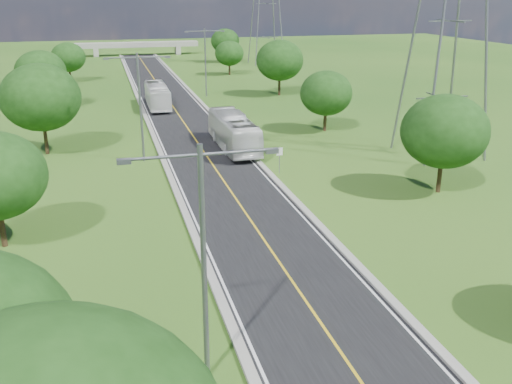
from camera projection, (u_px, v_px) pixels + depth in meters
ground at (184, 124)px, 68.95m from camera, size 260.00×260.00×0.00m
road at (178, 114)px, 74.41m from camera, size 8.00×150.00×0.06m
curb_left at (145, 115)px, 73.34m from camera, size 0.50×150.00×0.22m
curb_right at (210, 111)px, 75.42m from camera, size 0.50×150.00×0.22m
speed_limit_sign at (280, 156)px, 49.65m from camera, size 0.55×0.09×2.40m
overpass at (137, 45)px, 140.98m from camera, size 30.00×3.00×3.20m
streetlight_near_left at (203, 247)px, 21.80m from camera, size 5.90×0.25×10.00m
streetlight_mid_left at (140, 98)px, 51.85m from camera, size 5.90×0.25×10.00m
streetlight_far_right at (205, 56)px, 84.82m from camera, size 5.90×0.25×10.00m
power_tower_near at (452, 5)px, 51.45m from camera, size 9.00×6.40×28.00m
tree_lc at (41, 97)px, 54.32m from camera, size 7.56×7.56×8.79m
tree_ld at (41, 72)px, 75.89m from camera, size 6.72×6.72×7.82m
tree_le at (68, 57)px, 98.56m from camera, size 5.88×5.88×6.84m
tree_rb at (445, 131)px, 43.90m from camera, size 6.72×6.72×7.82m
tree_rc at (326, 93)px, 63.89m from camera, size 5.88×5.88×6.84m
tree_rd at (280, 60)px, 85.92m from camera, size 7.14×7.14×8.30m
tree_re at (229, 53)px, 107.57m from camera, size 5.46×5.46×6.35m
tree_rf at (225, 41)px, 126.43m from camera, size 6.30×6.30×7.33m
bus_outbound at (234, 132)px, 57.40m from camera, size 2.90×12.34×3.44m
bus_inbound at (157, 96)px, 77.90m from camera, size 2.81×11.47×3.19m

